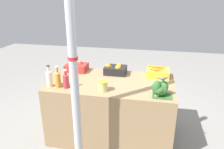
% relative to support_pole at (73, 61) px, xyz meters
% --- Properties ---
extents(ground_plane, '(10.00, 10.00, 0.00)m').
position_rel_support_pole_xyz_m(ground_plane, '(0.22, 0.77, -1.32)').
color(ground_plane, gray).
extents(market_table, '(1.63, 0.93, 0.82)m').
position_rel_support_pole_xyz_m(market_table, '(0.22, 0.77, -0.91)').
color(market_table, '#937551').
rests_on(market_table, ground_plane).
extents(support_pole, '(0.10, 0.10, 2.63)m').
position_rel_support_pole_xyz_m(support_pole, '(0.00, 0.00, 0.00)').
color(support_pole, '#B7BABF').
rests_on(support_pole, ground_plane).
extents(apple_crate, '(0.31, 0.25, 0.14)m').
position_rel_support_pole_xyz_m(apple_crate, '(-0.39, 1.08, -0.44)').
color(apple_crate, red).
rests_on(apple_crate, market_table).
extents(orange_crate, '(0.31, 0.25, 0.15)m').
position_rel_support_pole_xyz_m(orange_crate, '(0.20, 1.08, -0.44)').
color(orange_crate, black).
rests_on(orange_crate, market_table).
extents(carrot_crate, '(0.31, 0.25, 0.15)m').
position_rel_support_pole_xyz_m(carrot_crate, '(0.81, 1.08, -0.44)').
color(carrot_crate, gold).
rests_on(carrot_crate, market_table).
extents(broccoli_pile, '(0.23, 0.19, 0.20)m').
position_rel_support_pole_xyz_m(broccoli_pile, '(0.83, 0.47, -0.41)').
color(broccoli_pile, '#2D602D').
rests_on(broccoli_pile, market_table).
extents(juice_bottle_cloudy, '(0.08, 0.08, 0.28)m').
position_rel_support_pole_xyz_m(juice_bottle_cloudy, '(-0.52, 0.46, -0.38)').
color(juice_bottle_cloudy, beige).
rests_on(juice_bottle_cloudy, market_table).
extents(juice_bottle_amber, '(0.07, 0.07, 0.27)m').
position_rel_support_pole_xyz_m(juice_bottle_amber, '(-0.40, 0.46, -0.39)').
color(juice_bottle_amber, gold).
rests_on(juice_bottle_amber, market_table).
extents(juice_bottle_ruby, '(0.07, 0.07, 0.24)m').
position_rel_support_pole_xyz_m(juice_bottle_ruby, '(-0.30, 0.46, -0.40)').
color(juice_bottle_ruby, '#B2333D').
rests_on(juice_bottle_ruby, market_table).
extents(pickle_jar, '(0.12, 0.12, 0.12)m').
position_rel_support_pole_xyz_m(pickle_jar, '(0.17, 0.47, -0.44)').
color(pickle_jar, '#D1CC75').
rests_on(pickle_jar, market_table).
extents(sparrow_bird, '(0.13, 0.06, 0.05)m').
position_rel_support_pole_xyz_m(sparrow_bird, '(0.86, 0.45, -0.28)').
color(sparrow_bird, '#4C3D2D').
rests_on(sparrow_bird, broccoli_pile).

